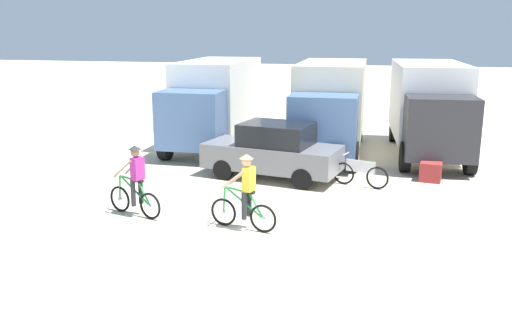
{
  "coord_description": "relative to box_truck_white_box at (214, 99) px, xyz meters",
  "views": [
    {
      "loc": [
        2.87,
        -10.67,
        4.64
      ],
      "look_at": [
        -0.42,
        3.59,
        1.1
      ],
      "focal_mm": 38.72,
      "sensor_mm": 36.0,
      "label": 1
    }
  ],
  "objects": [
    {
      "name": "box_truck_white_box",
      "position": [
        0.0,
        0.0,
        0.0
      ],
      "size": [
        2.45,
        6.77,
        3.35
      ],
      "color": "white",
      "rests_on": "ground"
    },
    {
      "name": "box_truck_avon_van",
      "position": [
        8.15,
        0.23,
        0.0
      ],
      "size": [
        2.76,
        6.88,
        3.35
      ],
      "color": "white",
      "rests_on": "ground"
    },
    {
      "name": "bicycle_spare",
      "position": [
        5.94,
        -4.66,
        -1.48
      ],
      "size": [
        1.67,
        0.66,
        0.97
      ],
      "color": "black",
      "rests_on": "ground"
    },
    {
      "name": "supply_crate",
      "position": [
        8.03,
        -3.57,
        -1.58
      ],
      "size": [
        0.71,
        0.63,
        0.59
      ],
      "primitive_type": "cube",
      "rotation": [
        0.0,
        0.0,
        1.42
      ],
      "color": "#9E2D2D",
      "rests_on": "ground"
    },
    {
      "name": "cyclist_cowboy_hat",
      "position": [
        3.49,
        -8.9,
        -1.03
      ],
      "size": [
        1.7,
        0.6,
        1.82
      ],
      "color": "black",
      "rests_on": "ground"
    },
    {
      "name": "ground_plane",
      "position": [
        3.61,
        -10.1,
        -1.87
      ],
      "size": [
        120.0,
        120.0,
        0.0
      ],
      "primitive_type": "plane",
      "color": "beige"
    },
    {
      "name": "cyclist_orange_shirt",
      "position": [
        0.59,
        -8.58,
        -1.03
      ],
      "size": [
        1.65,
        0.74,
        1.82
      ],
      "color": "black",
      "rests_on": "ground"
    },
    {
      "name": "sedan_parked",
      "position": [
        3.24,
        -4.31,
        -0.99
      ],
      "size": [
        4.46,
        2.55,
        1.76
      ],
      "color": "slate",
      "rests_on": "ground"
    },
    {
      "name": "box_truck_cream_rv",
      "position": [
        4.58,
        -0.13,
        0.0
      ],
      "size": [
        2.47,
        6.78,
        3.35
      ],
      "color": "beige",
      "rests_on": "ground"
    }
  ]
}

